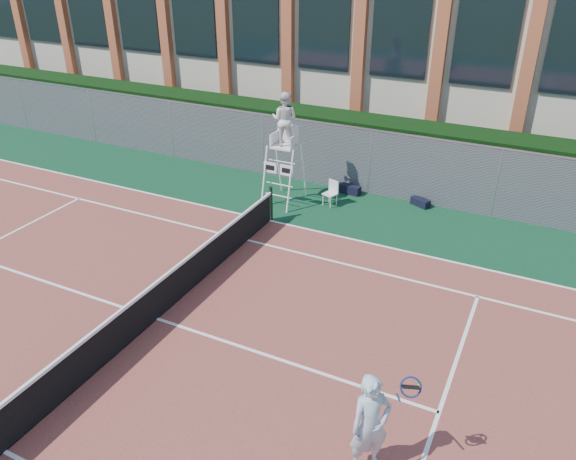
% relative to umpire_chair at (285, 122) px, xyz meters
% --- Properties ---
extents(ground, '(120.00, 120.00, 0.00)m').
position_rel_umpire_chair_xyz_m(ground, '(0.26, -7.05, -2.64)').
color(ground, '#233814').
extents(apron, '(36.00, 20.00, 0.01)m').
position_rel_umpire_chair_xyz_m(apron, '(0.26, -6.05, -2.64)').
color(apron, '#0C3421').
rests_on(apron, ground).
extents(tennis_court, '(23.77, 10.97, 0.02)m').
position_rel_umpire_chair_xyz_m(tennis_court, '(0.26, -7.05, -2.62)').
color(tennis_court, brown).
rests_on(tennis_court, apron).
extents(tennis_net, '(0.10, 11.30, 1.10)m').
position_rel_umpire_chair_xyz_m(tennis_net, '(0.26, -7.05, -2.11)').
color(tennis_net, black).
rests_on(tennis_net, ground).
extents(fence, '(40.00, 0.06, 2.20)m').
position_rel_umpire_chair_xyz_m(fence, '(0.26, 1.75, -1.54)').
color(fence, '#595E60').
rests_on(fence, ground).
extents(hedge, '(40.00, 1.40, 2.20)m').
position_rel_umpire_chair_xyz_m(hedge, '(0.26, 2.95, -1.54)').
color(hedge, black).
rests_on(hedge, ground).
extents(building, '(45.00, 10.60, 8.22)m').
position_rel_umpire_chair_xyz_m(building, '(0.26, 10.90, 1.50)').
color(building, '#BFB49E').
rests_on(building, ground).
extents(umpire_chair, '(1.01, 1.55, 3.62)m').
position_rel_umpire_chair_xyz_m(umpire_chair, '(0.00, 0.00, 0.00)').
color(umpire_chair, white).
rests_on(umpire_chair, ground).
extents(plastic_chair, '(0.48, 0.48, 0.82)m').
position_rel_umpire_chair_xyz_m(plastic_chair, '(1.49, 0.37, -2.16)').
color(plastic_chair, silver).
rests_on(plastic_chair, apron).
extents(sports_bag_near, '(0.72, 0.36, 0.30)m').
position_rel_umpire_chair_xyz_m(sports_bag_near, '(1.73, 1.46, -2.49)').
color(sports_bag_near, black).
rests_on(sports_bag_near, apron).
extents(sports_bag_far, '(0.68, 0.51, 0.25)m').
position_rel_umpire_chair_xyz_m(sports_bag_far, '(4.10, 1.55, -2.51)').
color(sports_bag_far, black).
rests_on(sports_bag_far, apron).
extents(tennis_player, '(1.08, 0.86, 1.87)m').
position_rel_umpire_chair_xyz_m(tennis_player, '(5.85, -8.74, -1.68)').
color(tennis_player, '#A8BDC9').
rests_on(tennis_player, tennis_court).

